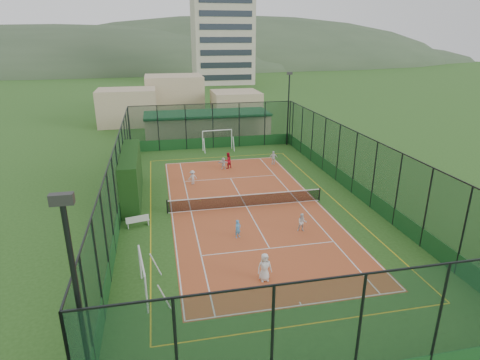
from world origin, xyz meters
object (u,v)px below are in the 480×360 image
Objects in this scene: child_near_right at (302,223)px; child_far_right at (273,158)px; floodlight_sw at (82,327)px; child_near_mid at (238,229)px; child_far_left at (192,177)px; white_bench at (138,221)px; apartment_tower at (222,23)px; clubhouse at (207,125)px; coach at (228,160)px; futsal_goal_near at (143,277)px; futsal_goal_far at (217,140)px; child_near_left at (265,267)px; child_far_back at (223,163)px; floodlight_ne at (288,109)px.

child_far_right reaches higher than child_near_right.
child_near_mid is at bearing 59.62° from floodlight_sw.
child_far_left is (5.16, 22.20, -3.50)m from floodlight_sw.
floodlight_sw reaches higher than white_bench.
child_near_right is (-9.34, -86.65, -14.37)m from apartment_tower.
white_bench is (-7.80, -23.72, -1.15)m from clubhouse.
coach is (-4.61, -0.27, 0.09)m from child_far_right.
child_near_mid is (5.69, 4.86, -0.37)m from futsal_goal_near.
clubhouse reaches higher than coach.
futsal_goal_near is 11.06m from child_near_right.
apartment_tower is at bearing 96.14° from child_near_right.
coach is (0.29, -12.70, -0.79)m from clubhouse.
child_near_mid reaches higher than white_bench.
child_near_mid is at bearing -168.03° from child_near_right.
child_far_right is at bearing -95.60° from apartment_tower.
child_far_right is at bearing 62.71° from floodlight_sw.
coach is (-2.37, 13.95, 0.16)m from child_near_right.
apartment_tower is 19.30× the size of coach.
floodlight_sw is at bearing -109.18° from futsal_goal_far.
child_near_left is at bearing 79.16° from child_far_right.
futsal_goal_far is at bearing -100.04° from apartment_tower.
child_near_left reaches higher than child_near_mid.
apartment_tower is 19.45× the size of child_near_left.
child_far_back is (7.11, 18.63, -0.40)m from futsal_goal_near.
clubhouse reaches higher than child_far_right.
white_bench is at bearing 42.33° from child_far_left.
apartment_tower is at bearing -18.84° from futsal_goal_near.
apartment_tower is (3.40, 65.40, 10.88)m from floodlight_ne.
child_near_mid is at bearing 72.27° from child_far_right.
child_near_left is 1.25× the size of child_near_right.
child_near_right is at bearing -87.51° from futsal_goal_far.
child_near_mid is at bearing 88.90° from child_far_back.
floodlight_sw is 23.05m from child_far_left.
futsal_goal_near is 26.72m from futsal_goal_far.
floodlight_sw is at bearing -117.39° from floodlight_ne.
futsal_goal_far is at bearing -86.70° from clubhouse.
child_near_mid is (-0.41, 4.90, -0.18)m from child_near_left.
coach is at bearing 111.93° from child_near_right.
futsal_goal_far reaches higher than coach.
apartment_tower reaches higher than child_far_right.
clubhouse is at bearing 89.40° from futsal_goal_far.
floodlight_ne is 2.43× the size of futsal_goal_far.
futsal_goal_far is 20.84m from child_near_mid.
child_far_back is at bearing -8.22° from coach.
floodlight_sw is at bearing 69.53° from child_far_right.
floodlight_ne is at bearing -110.93° from child_far_right.
futsal_goal_far is at bearing 85.10° from child_near_left.
floodlight_ne is 6.67× the size of child_far_left.
child_far_right is at bearing -68.48° from clubhouse.
child_far_left is 0.80× the size of coach.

